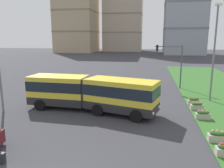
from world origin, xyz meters
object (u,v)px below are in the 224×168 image
at_px(flower_planter_5, 194,101).
at_px(streetlight_median, 214,50).
at_px(flower_planter_3, 203,115).
at_px(flower_planter_4, 197,106).
at_px(traffic_light_far_right, 172,59).
at_px(apartment_tower_west, 77,13).
at_px(flower_planter_2, 217,136).
at_px(rolling_suitcase, 2,158).
at_px(articulated_bus, 91,93).

distance_m(flower_planter_5, streetlight_median, 5.47).
bearing_deg(streetlight_median, flower_planter_3, -108.50).
relative_size(flower_planter_4, traffic_light_far_right, 0.20).
bearing_deg(apartment_tower_west, flower_planter_2, -66.62).
bearing_deg(flower_planter_5, apartment_tower_west, 115.41).
bearing_deg(rolling_suitcase, flower_planter_5, 46.74).
xyz_separation_m(articulated_bus, streetlight_median, (11.27, 5.00, 3.61)).
height_order(streetlight_median, apartment_tower_west, apartment_tower_west).
relative_size(rolling_suitcase, traffic_light_far_right, 0.17).
bearing_deg(flower_planter_5, rolling_suitcase, -133.26).
relative_size(flower_planter_5, traffic_light_far_right, 0.20).
relative_size(flower_planter_4, apartment_tower_west, 0.03).
xyz_separation_m(articulated_bus, flower_planter_4, (9.37, 1.71, -1.23)).
distance_m(streetlight_median, apartment_tower_west, 89.86).
height_order(flower_planter_3, flower_planter_4, same).
bearing_deg(articulated_bus, apartment_tower_west, 109.06).
bearing_deg(flower_planter_2, flower_planter_4, 90.00).
height_order(flower_planter_4, flower_planter_5, same).
bearing_deg(flower_planter_2, apartment_tower_west, 113.38).
xyz_separation_m(flower_planter_3, apartment_tower_west, (-38.48, 84.95, 17.53)).
distance_m(flower_planter_5, traffic_light_far_right, 8.20).
xyz_separation_m(traffic_light_far_right, streetlight_median, (3.44, -5.58, 1.43)).
bearing_deg(apartment_tower_west, traffic_light_far_right, -63.38).
xyz_separation_m(flower_planter_4, streetlight_median, (1.90, 3.30, 4.84)).
xyz_separation_m(flower_planter_5, streetlight_median, (1.90, 1.72, 4.84)).
bearing_deg(apartment_tower_west, streetlight_median, -63.00).
relative_size(flower_planter_4, streetlight_median, 0.11).
xyz_separation_m(articulated_bus, rolling_suitcase, (-2.34, -9.16, -1.34)).
distance_m(flower_planter_4, streetlight_median, 6.15).
bearing_deg(articulated_bus, streetlight_median, 23.95).
distance_m(flower_planter_3, traffic_light_far_right, 11.86).
bearing_deg(flower_planter_3, traffic_light_far_right, 97.81).
distance_m(articulated_bus, flower_planter_3, 9.47).
bearing_deg(flower_planter_3, rolling_suitcase, -144.07).
bearing_deg(apartment_tower_west, rolling_suitcase, -74.01).
bearing_deg(flower_planter_4, flower_planter_2, -90.00).
xyz_separation_m(flower_planter_2, flower_planter_3, (0.00, 4.06, 0.00)).
xyz_separation_m(flower_planter_5, traffic_light_far_right, (-1.54, 7.30, 3.41)).
bearing_deg(streetlight_median, flower_planter_5, -137.82).
bearing_deg(flower_planter_3, flower_planter_5, 90.00).
bearing_deg(flower_planter_3, apartment_tower_west, 114.37).
relative_size(flower_planter_2, flower_planter_4, 1.00).
relative_size(flower_planter_3, flower_planter_4, 1.00).
bearing_deg(flower_planter_4, rolling_suitcase, -137.14).
bearing_deg(traffic_light_far_right, streetlight_median, -58.31).
bearing_deg(flower_planter_2, streetlight_median, 78.95).
distance_m(rolling_suitcase, streetlight_median, 20.25).
relative_size(flower_planter_3, streetlight_median, 0.11).
height_order(traffic_light_far_right, streetlight_median, streetlight_median).
height_order(articulated_bus, flower_planter_2, articulated_bus).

